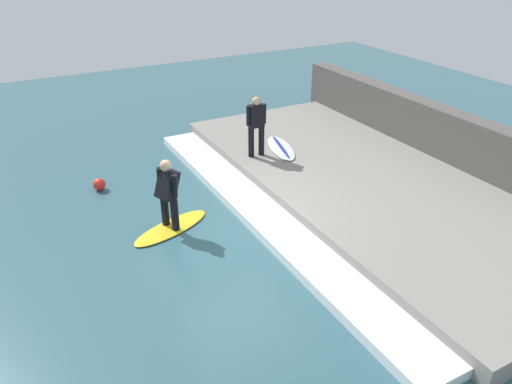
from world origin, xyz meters
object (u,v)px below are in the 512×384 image
surfboard_waiting_near (281,148)px  marker_buoy (99,184)px  surfer_riding (168,191)px  surfer_waiting_near (256,123)px  surfboard_riding (171,228)px

surfboard_waiting_near → marker_buoy: 4.53m
surfer_riding → surfer_waiting_near: bearing=30.4°
surfer_waiting_near → marker_buoy: (-3.72, 0.74, -1.08)m
surfer_riding → marker_buoy: surfer_riding is taller
surfer_waiting_near → surfboard_waiting_near: surfer_waiting_near is taller
surfer_riding → marker_buoy: 2.66m
marker_buoy → surfer_waiting_near: bearing=-11.2°
surfboard_waiting_near → marker_buoy: size_ratio=6.10×
surfboard_waiting_near → surfer_riding: bearing=-154.3°
marker_buoy → surfboard_riding: bearing=-70.1°
surfer_riding → surfer_waiting_near: 3.33m
surfer_riding → surfboard_waiting_near: size_ratio=0.84×
surfboard_waiting_near → surfer_waiting_near: bearing=-175.0°
surfer_riding → surfer_waiting_near: size_ratio=0.97×
surfer_riding → surfboard_riding: bearing=90.0°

